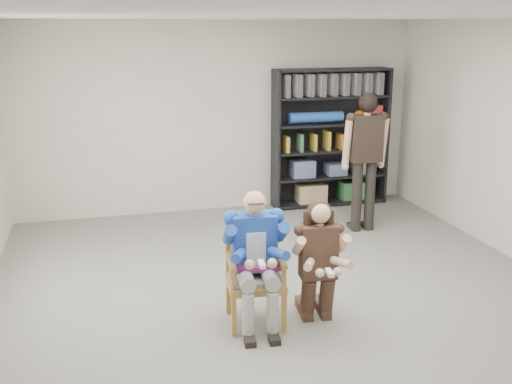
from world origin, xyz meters
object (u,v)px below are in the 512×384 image
object	(u,v)px
armchair	(255,274)
standing_man	(365,164)
seated_man	(255,259)
kneeling_woman	(319,263)
bookshelf	(331,138)

from	to	relation	value
armchair	standing_man	size ratio (longest dim) A/B	0.53
armchair	standing_man	distance (m)	3.08
seated_man	kneeling_woman	xyz separation A→B (m)	(0.58, -0.12, -0.05)
armchair	bookshelf	distance (m)	4.13
kneeling_woman	bookshelf	bearing A→B (deg)	72.96
armchair	bookshelf	world-z (taller)	bookshelf
seated_man	bookshelf	distance (m)	4.11
armchair	kneeling_woman	xyz separation A→B (m)	(0.58, -0.12, 0.09)
seated_man	standing_man	bearing A→B (deg)	52.42
seated_man	standing_man	world-z (taller)	standing_man
armchair	standing_man	world-z (taller)	standing_man
seated_man	bookshelf	size ratio (longest dim) A/B	0.62
bookshelf	standing_man	distance (m)	1.30
kneeling_woman	standing_man	distance (m)	2.80
armchair	bookshelf	size ratio (longest dim) A/B	0.47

